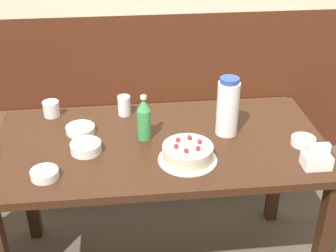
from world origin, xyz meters
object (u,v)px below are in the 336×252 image
Objects in this scene: birthday_cake at (188,153)px; bowl_rice_small at (86,147)px; water_pitcher at (228,107)px; bench_seat at (149,146)px; napkin_holder at (317,158)px; bowl_soup_white at (303,141)px; bowl_sauce_shallow at (80,129)px; glass_water_tall at (51,109)px; glass_tumbler_short at (124,106)px; bowl_side_dish at (45,174)px; soju_bottle at (144,119)px.

bowl_rice_small is at bearing 164.96° from birthday_cake.
water_pitcher is at bearing 44.55° from birthday_cake.
bowl_rice_small is at bearing -110.10° from bench_seat.
napkin_holder is at bearing -60.94° from bench_seat.
birthday_cake is 0.30m from water_pitcher.
napkin_holder reaches higher than bowl_soup_white.
bowl_sauce_shallow is (-0.96, 0.21, -0.00)m from bowl_soup_white.
water_pitcher reaches higher than bowl_rice_small.
bowl_soup_white is at bearing 7.56° from birthday_cake.
bowl_sauce_shallow is 0.23m from glass_water_tall.
bowl_rice_small is (-0.93, 0.04, 0.00)m from bowl_soup_white.
napkin_holder is at bearing -21.66° from bowl_sauce_shallow.
glass_water_tall is at bearing 175.74° from glass_tumbler_short.
glass_tumbler_short is (0.20, 0.15, 0.03)m from bowl_sauce_shallow.
water_pitcher reaches higher than bowl_side_dish.
soju_bottle reaches higher than bowl_sauce_shallow.
bench_seat is at bearing 123.75° from bowl_soup_white.
napkin_holder reaches higher than glass_tumbler_short.
bench_seat is 0.93m from glass_water_tall.
water_pitcher is 0.36m from bowl_soup_white.
soju_bottle is 2.16× the size of glass_tumbler_short.
bench_seat is at bearing 75.04° from glass_tumbler_short.
soju_bottle reaches higher than bowl_soup_white.
glass_tumbler_short reaches higher than bench_seat.
bowl_side_dish is (-0.40, -0.25, -0.08)m from soju_bottle.
water_pitcher is 0.82m from bowl_side_dish.
bowl_side_dish is (-0.77, -0.26, -0.12)m from water_pitcher.
glass_tumbler_short is (-0.08, 0.23, -0.05)m from soju_bottle.
napkin_holder is 1.03m from bowl_sauce_shallow.
soju_bottle is at bearing 156.30° from napkin_holder.
glass_water_tall is 0.35m from glass_tumbler_short.
birthday_cake reaches higher than bowl_sauce_shallow.
bench_seat is 1.07m from water_pitcher.
glass_tumbler_short is at bearing 36.39° from bowl_sauce_shallow.
napkin_holder is (0.51, -0.10, 0.00)m from birthday_cake.
water_pitcher reaches higher than bowl_sauce_shallow.
napkin_holder reaches higher than birthday_cake.
napkin_holder is at bearing -2.18° from bowl_side_dish.
water_pitcher reaches higher than soju_bottle.
glass_water_tall is (-1.11, 0.39, 0.02)m from bowl_soup_white.
bench_seat is 17.48× the size of bowl_side_dish.
glass_water_tall is (-0.03, 0.51, 0.02)m from bowl_side_dish.
bowl_side_dish is at bearing -123.41° from glass_tumbler_short.
bowl_side_dish is at bearing -109.36° from bowl_sauce_shallow.
soju_bottle is at bearing -16.64° from bowl_sauce_shallow.
bowl_side_dish is 1.40× the size of glass_water_tall.
water_pitcher is at bearing 8.27° from bowl_rice_small.
soju_bottle reaches higher than bowl_side_dish.
bowl_rice_small reaches higher than bowl_soup_white.
bowl_side_dish is 0.36m from bowl_sauce_shallow.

